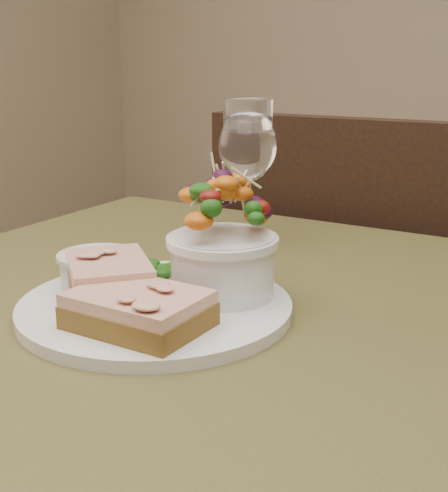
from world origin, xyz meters
The scene contains 9 objects.
cafe_table centered at (0.00, 0.00, 0.65)m, with size 0.80×0.80×0.75m.
chair_far centered at (-0.05, 0.63, 0.29)m, with size 0.44×0.44×0.90m.
dinner_plate centered at (-0.03, -0.03, 0.76)m, with size 0.27×0.27×0.01m, color white.
sandwich_front centered at (-0.01, -0.09, 0.78)m, with size 0.12×0.09×0.03m.
sandwich_back centered at (-0.08, -0.04, 0.79)m, with size 0.13×0.13×0.03m.
ramekin centered at (-0.11, -0.03, 0.78)m, with size 0.08×0.08×0.04m.
salad_bowl centered at (0.01, 0.02, 0.82)m, with size 0.10×0.10×0.13m.
garnish centered at (-0.09, 0.03, 0.77)m, with size 0.05×0.04×0.02m.
wine_glass centered at (-0.08, 0.24, 0.87)m, with size 0.08×0.08×0.18m.
Camera 1 is at (0.34, -0.54, 1.00)m, focal length 50.00 mm.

